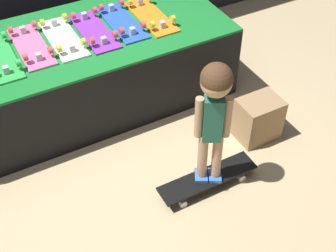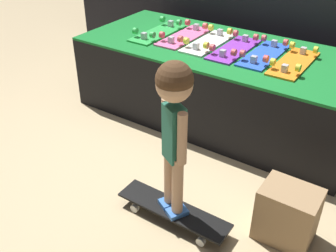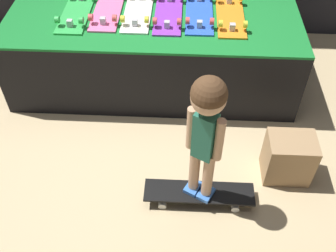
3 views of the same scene
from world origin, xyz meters
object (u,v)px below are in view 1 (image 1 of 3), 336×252
skateboard_pink_on_rack (31,45)px  storage_box (258,119)px  skateboard_white_on_rack (63,37)px  skateboard_purple_on_rack (94,30)px  skateboard_green_on_rack (0,58)px  child (214,104)px  skateboard_on_floor (208,179)px  skateboard_orange_on_rack (151,15)px  skateboard_blue_on_rack (122,21)px

skateboard_pink_on_rack → storage_box: skateboard_pink_on_rack is taller
skateboard_white_on_rack → skateboard_purple_on_rack: bearing=-3.7°
skateboard_green_on_rack → skateboard_pink_on_rack: bearing=10.5°
storage_box → child: bearing=-157.3°
skateboard_green_on_rack → skateboard_pink_on_rack: (0.24, 0.04, 0.00)m
child → skateboard_purple_on_rack: bearing=130.2°
skateboard_on_floor → storage_box: 0.65m
skateboard_green_on_rack → skateboard_orange_on_rack: 1.20m
skateboard_pink_on_rack → skateboard_white_on_rack: (0.24, -0.01, 0.00)m
skateboard_on_floor → skateboard_pink_on_rack: bearing=120.1°
skateboard_purple_on_rack → skateboard_orange_on_rack: (0.48, -0.01, 0.00)m
skateboard_green_on_rack → skateboard_white_on_rack: bearing=4.1°
skateboard_white_on_rack → skateboard_orange_on_rack: same height
skateboard_pink_on_rack → skateboard_orange_on_rack: size_ratio=1.00×
skateboard_white_on_rack → child: size_ratio=0.64×
child → skateboard_blue_on_rack: bearing=119.5°
skateboard_blue_on_rack → skateboard_on_floor: 1.40m
skateboard_green_on_rack → child: 1.59m
skateboard_white_on_rack → skateboard_on_floor: size_ratio=0.84×
skateboard_on_floor → child: bearing=116.6°
skateboard_pink_on_rack → skateboard_orange_on_rack: (0.96, -0.03, 0.00)m
skateboard_white_on_rack → skateboard_blue_on_rack: 0.48m
child → storage_box: 0.87m
child → storage_box: bearing=51.1°
skateboard_on_floor → child: (-0.00, 0.00, 0.68)m
skateboard_pink_on_rack → skateboard_blue_on_rack: same height
skateboard_purple_on_rack → skateboard_on_floor: 1.41m
skateboard_pink_on_rack → skateboard_blue_on_rack: bearing=-0.6°
storage_box → skateboard_green_on_rack: bearing=147.9°
skateboard_green_on_rack → skateboard_blue_on_rack: same height
child → storage_box: size_ratio=2.76×
child → skateboard_green_on_rack: bearing=156.7°
skateboard_pink_on_rack → child: 1.49m
child → skateboard_orange_on_rack: bearing=108.7°
skateboard_green_on_rack → skateboard_pink_on_rack: size_ratio=1.00×
skateboard_blue_on_rack → storage_box: size_ratio=1.76×
skateboard_purple_on_rack → skateboard_orange_on_rack: bearing=-1.2°
skateboard_blue_on_rack → skateboard_orange_on_rack: (0.24, -0.03, 0.00)m
skateboard_green_on_rack → skateboard_on_floor: 1.68m
skateboard_on_floor → storage_box: storage_box is taller
skateboard_pink_on_rack → storage_box: bearing=-37.6°
skateboard_orange_on_rack → child: size_ratio=0.64×
skateboard_pink_on_rack → skateboard_on_floor: (0.74, -1.28, -0.57)m
skateboard_green_on_rack → skateboard_orange_on_rack: same height
skateboard_pink_on_rack → storage_box: size_ratio=1.76×
skateboard_purple_on_rack → skateboard_blue_on_rack: bearing=4.1°
skateboard_white_on_rack → child: child is taller
skateboard_green_on_rack → skateboard_on_floor: skateboard_green_on_rack is taller
skateboard_purple_on_rack → skateboard_blue_on_rack: (0.24, 0.02, 0.00)m
skateboard_green_on_rack → skateboard_pink_on_rack: 0.24m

